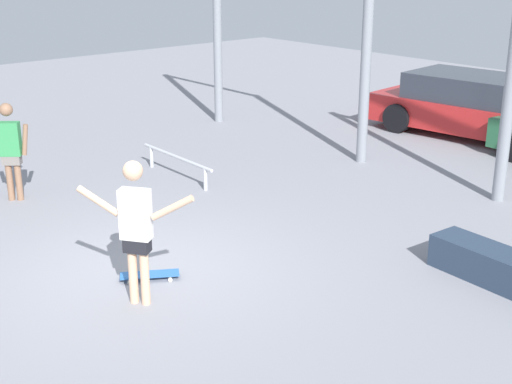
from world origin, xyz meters
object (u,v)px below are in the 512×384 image
grind_rail (177,160)px  parked_car_red (471,106)px  skateboarder (136,224)px  bystander (10,147)px  skateboard (150,275)px

grind_rail → parked_car_red: parked_car_red is taller
skateboarder → bystander: size_ratio=1.07×
grind_rail → parked_car_red: size_ratio=0.48×
skateboarder → parked_car_red: skateboarder is taller
skateboarder → skateboard: size_ratio=2.37×
parked_car_red → bystander: size_ratio=2.80×
parked_car_red → bystander: bystander is taller
skateboard → grind_rail: bearing=82.3°
skateboarder → skateboard: 1.14m
grind_rail → skateboarder: bearing=-40.2°
parked_car_red → grind_rail: bearing=-109.9°
parked_car_red → bystander: bearing=-110.6°
skateboarder → bystander: skateboarder is taller
skateboard → parked_car_red: 9.57m
grind_rail → bystander: 2.89m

